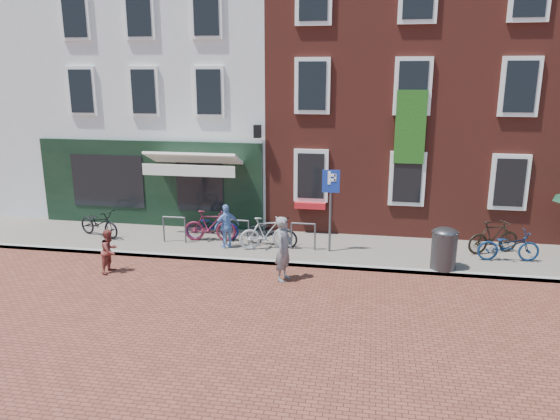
% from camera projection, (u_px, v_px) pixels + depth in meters
% --- Properties ---
extents(ground, '(80.00, 80.00, 0.00)m').
position_uv_depth(ground, '(279.00, 266.00, 14.61)').
color(ground, brown).
extents(sidewalk, '(24.00, 3.00, 0.10)m').
position_uv_depth(sidewalk, '(321.00, 249.00, 15.86)').
color(sidewalk, slate).
rests_on(sidewalk, ground).
extents(building_stucco, '(8.00, 8.00, 9.00)m').
position_uv_depth(building_stucco, '(187.00, 91.00, 21.01)').
color(building_stucco, silver).
rests_on(building_stucco, ground).
extents(building_brick_mid, '(6.00, 8.00, 10.00)m').
position_uv_depth(building_brick_mid, '(365.00, 78.00, 19.69)').
color(building_brick_mid, maroon).
rests_on(building_brick_mid, ground).
extents(building_brick_right, '(6.00, 8.00, 10.00)m').
position_uv_depth(building_brick_right, '(536.00, 78.00, 18.67)').
color(building_brick_right, maroon).
rests_on(building_brick_right, ground).
extents(filler_left, '(7.00, 8.00, 9.00)m').
position_uv_depth(filler_left, '(18.00, 90.00, 22.28)').
color(filler_left, silver).
rests_on(filler_left, ground).
extents(litter_bin, '(0.66, 0.66, 1.22)m').
position_uv_depth(litter_bin, '(444.00, 246.00, 13.97)').
color(litter_bin, '#363638').
rests_on(litter_bin, sidewalk).
extents(parking_sign, '(0.50, 0.07, 2.43)m').
position_uv_depth(parking_sign, '(331.00, 196.00, 15.08)').
color(parking_sign, '#4C4C4F').
rests_on(parking_sign, sidewalk).
extents(woman, '(0.54, 0.69, 1.68)m').
position_uv_depth(woman, '(284.00, 249.00, 13.41)').
color(woman, slate).
rests_on(woman, ground).
extents(boy, '(0.52, 0.63, 1.18)m').
position_uv_depth(boy, '(110.00, 251.00, 14.01)').
color(boy, brown).
rests_on(boy, ground).
extents(cafe_person, '(0.81, 0.74, 1.33)m').
position_uv_depth(cafe_person, '(227.00, 226.00, 15.68)').
color(cafe_person, '#6C94D2').
rests_on(cafe_person, sidewalk).
extents(bicycle_0, '(1.77, 1.15, 0.88)m').
position_uv_depth(bicycle_0, '(99.00, 223.00, 16.82)').
color(bicycle_0, black).
rests_on(bicycle_0, sidewalk).
extents(bicycle_1, '(1.66, 0.63, 0.98)m').
position_uv_depth(bicycle_1, '(210.00, 226.00, 16.34)').
color(bicycle_1, maroon).
rests_on(bicycle_1, sidewalk).
extents(bicycle_2, '(1.72, 0.73, 0.88)m').
position_uv_depth(bicycle_2, '(212.00, 226.00, 16.48)').
color(bicycle_2, '#0F124E').
rests_on(bicycle_2, sidewalk).
extents(bicycle_3, '(1.68, 1.02, 0.98)m').
position_uv_depth(bicycle_3, '(266.00, 233.00, 15.61)').
color(bicycle_3, '#AAAAAD').
rests_on(bicycle_3, sidewalk).
extents(bicycle_4, '(1.76, 0.92, 0.88)m').
position_uv_depth(bicycle_4, '(272.00, 232.00, 15.89)').
color(bicycle_4, black).
rests_on(bicycle_4, sidewalk).
extents(bicycle_5, '(1.67, 1.07, 0.98)m').
position_uv_depth(bicycle_5, '(494.00, 237.00, 15.21)').
color(bicycle_5, black).
rests_on(bicycle_5, sidewalk).
extents(bicycle_6, '(1.72, 0.75, 0.88)m').
position_uv_depth(bicycle_6, '(508.00, 246.00, 14.61)').
color(bicycle_6, '#0D264B').
rests_on(bicycle_6, sidewalk).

